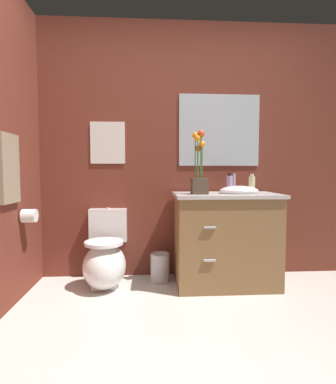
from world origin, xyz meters
TOP-DOWN VIEW (x-y plane):
  - ground_plane at (0.00, 0.00)m, footprint 8.93×8.93m
  - wall_back at (0.20, 1.62)m, footprint 4.17×0.05m
  - toilet at (-0.69, 1.32)m, footprint 0.38×0.59m
  - vanity_cabinet at (0.41, 1.30)m, footprint 0.94×0.56m
  - flower_vase at (0.15, 1.23)m, footprint 0.14×0.14m
  - soap_bottle at (0.48, 1.43)m, footprint 0.06×0.06m
  - lotion_bottle at (0.69, 1.40)m, footprint 0.06×0.06m
  - trash_bin at (-0.19, 1.41)m, footprint 0.18×0.18m
  - wall_poster at (-0.69, 1.59)m, footprint 0.33×0.01m
  - wall_mirror at (0.41, 1.59)m, footprint 0.80×0.01m
  - hanging_towel at (-1.32, 0.93)m, footprint 0.03×0.28m
  - toilet_paper_roll at (-1.27, 1.13)m, footprint 0.11×0.11m

SIDE VIEW (x-z plane):
  - ground_plane at x=0.00m, z-range 0.00..0.00m
  - trash_bin at x=-0.19m, z-range 0.00..0.27m
  - toilet at x=-0.69m, z-range -0.10..0.59m
  - vanity_cabinet at x=0.41m, z-range -0.08..0.95m
  - toilet_paper_roll at x=-1.27m, z-range 0.62..0.74m
  - lotion_bottle at x=0.69m, z-range 0.84..1.01m
  - soap_bottle at x=0.48m, z-range 0.84..1.02m
  - flower_vase at x=0.15m, z-range 0.75..1.31m
  - hanging_towel at x=-1.32m, z-range 0.80..1.32m
  - wall_back at x=0.20m, z-range 0.00..2.50m
  - wall_poster at x=-0.69m, z-range 1.12..1.52m
  - wall_mirror at x=0.41m, z-range 1.10..1.80m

